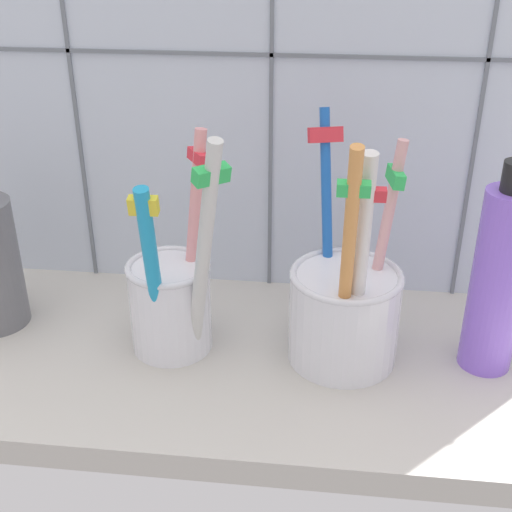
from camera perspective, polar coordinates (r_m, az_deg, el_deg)
counter_slab at (r=51.73cm, az=-0.07°, el=-9.22°), size 64.00×22.00×2.00cm
tile_wall_back at (r=54.22cm, az=1.45°, el=17.48°), size 64.00×2.20×45.00cm
toothbrush_cup_left at (r=49.83cm, az=-7.10°, el=-3.43°), size 8.50×8.31×18.00cm
toothbrush_cup_right at (r=48.89cm, az=7.54°, el=-4.33°), size 8.06×12.33×18.27cm
soap_bottle at (r=49.35cm, az=19.87°, el=-1.81°), size 3.75×3.75×15.59cm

